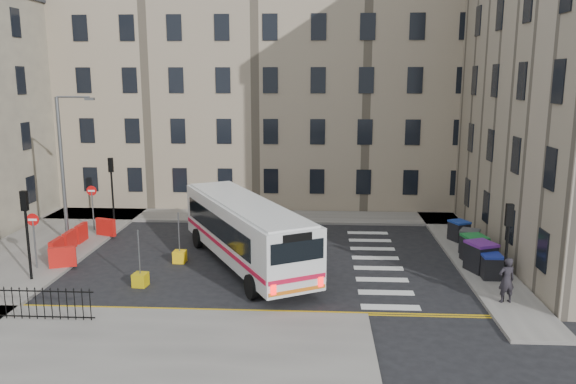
# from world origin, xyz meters

# --- Properties ---
(ground) EXTENTS (120.00, 120.00, 0.00)m
(ground) POSITION_xyz_m (0.00, 0.00, 0.00)
(ground) COLOR black
(ground) RESTS_ON ground
(pavement_north) EXTENTS (36.00, 3.20, 0.15)m
(pavement_north) POSITION_xyz_m (-6.00, 8.60, 0.07)
(pavement_north) COLOR slate
(pavement_north) RESTS_ON ground
(pavement_east) EXTENTS (2.40, 26.00, 0.15)m
(pavement_east) POSITION_xyz_m (9.00, 4.00, 0.07)
(pavement_east) COLOR slate
(pavement_east) RESTS_ON ground
(pavement_west) EXTENTS (6.00, 22.00, 0.15)m
(pavement_west) POSITION_xyz_m (-14.00, 1.00, 0.07)
(pavement_west) COLOR slate
(pavement_west) RESTS_ON ground
(pavement_sw) EXTENTS (20.00, 6.00, 0.15)m
(pavement_sw) POSITION_xyz_m (-7.00, -10.00, 0.07)
(pavement_sw) COLOR slate
(pavement_sw) RESTS_ON ground
(terrace_north) EXTENTS (38.30, 10.80, 17.20)m
(terrace_north) POSITION_xyz_m (-7.00, 15.50, 8.62)
(terrace_north) COLOR gray
(terrace_north) RESTS_ON ground
(traffic_light_east) EXTENTS (0.28, 0.22, 4.10)m
(traffic_light_east) POSITION_xyz_m (8.60, -5.50, 2.87)
(traffic_light_east) COLOR black
(traffic_light_east) RESTS_ON pavement_east
(traffic_light_nw) EXTENTS (0.28, 0.22, 4.10)m
(traffic_light_nw) POSITION_xyz_m (-12.00, 6.50, 2.87)
(traffic_light_nw) COLOR black
(traffic_light_nw) RESTS_ON pavement_west
(traffic_light_sw) EXTENTS (0.28, 0.22, 4.10)m
(traffic_light_sw) POSITION_xyz_m (-12.00, -4.00, 2.87)
(traffic_light_sw) COLOR black
(traffic_light_sw) RESTS_ON pavement_west
(streetlamp) EXTENTS (0.50, 0.22, 8.14)m
(streetlamp) POSITION_xyz_m (-13.00, 2.00, 4.34)
(streetlamp) COLOR #595B5E
(streetlamp) RESTS_ON pavement_west
(no_entry_north) EXTENTS (0.60, 0.08, 3.00)m
(no_entry_north) POSITION_xyz_m (-12.50, 4.50, 2.08)
(no_entry_north) COLOR #595B5E
(no_entry_north) RESTS_ON pavement_west
(no_entry_south) EXTENTS (0.60, 0.08, 3.00)m
(no_entry_south) POSITION_xyz_m (-12.50, -2.50, 2.08)
(no_entry_south) COLOR #595B5E
(no_entry_south) RESTS_ON pavement_west
(roadworks_barriers) EXTENTS (1.66, 6.26, 1.00)m
(roadworks_barriers) POSITION_xyz_m (-11.84, 0.50, 0.65)
(roadworks_barriers) COLOR red
(roadworks_barriers) RESTS_ON pavement_west
(bus) EXTENTS (7.85, 11.51, 3.18)m
(bus) POSITION_xyz_m (-2.55, -1.12, 1.84)
(bus) COLOR silver
(bus) RESTS_ON ground
(wheelie_bin_a) EXTENTS (0.89, 1.02, 1.12)m
(wheelie_bin_a) POSITION_xyz_m (8.93, -2.67, 0.71)
(wheelie_bin_a) COLOR black
(wheelie_bin_a) RESTS_ON pavement_east
(wheelie_bin_b) EXTENTS (1.51, 1.60, 1.41)m
(wheelie_bin_b) POSITION_xyz_m (8.72, -1.72, 0.86)
(wheelie_bin_b) COLOR black
(wheelie_bin_b) RESTS_ON pavement_east
(wheelie_bin_c) EXTENTS (1.27, 1.39, 1.32)m
(wheelie_bin_c) POSITION_xyz_m (8.80, -0.28, 0.82)
(wheelie_bin_c) COLOR black
(wheelie_bin_c) RESTS_ON pavement_east
(wheelie_bin_d) EXTENTS (1.29, 1.36, 1.18)m
(wheelie_bin_d) POSITION_xyz_m (8.98, 1.32, 0.74)
(wheelie_bin_d) COLOR black
(wheelie_bin_d) RESTS_ON pavement_east
(wheelie_bin_e) EXTENTS (1.23, 1.30, 1.13)m
(wheelie_bin_e) POSITION_xyz_m (8.94, 3.41, 0.72)
(wheelie_bin_e) COLOR black
(wheelie_bin_e) RESTS_ON pavement_east
(pedestrian) EXTENTS (0.77, 0.59, 1.90)m
(pedestrian) POSITION_xyz_m (8.68, -5.56, 1.10)
(pedestrian) COLOR black
(pedestrian) RESTS_ON pavement_east
(bollard_yellow) EXTENTS (0.63, 0.63, 0.60)m
(bollard_yellow) POSITION_xyz_m (-5.93, -0.85, 0.30)
(bollard_yellow) COLOR yellow
(bollard_yellow) RESTS_ON ground
(bollard_chevron) EXTENTS (0.66, 0.66, 0.60)m
(bollard_chevron) POSITION_xyz_m (-6.88, -4.22, 0.30)
(bollard_chevron) COLOR #BFA20B
(bollard_chevron) RESTS_ON ground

